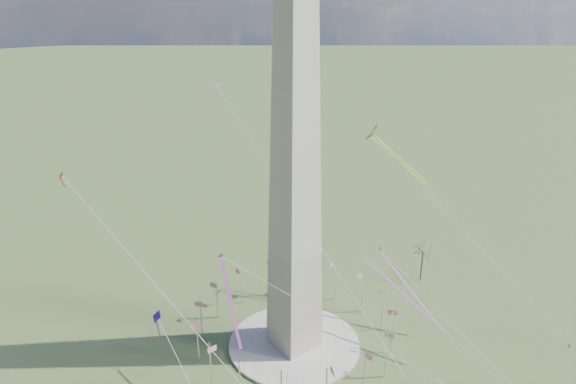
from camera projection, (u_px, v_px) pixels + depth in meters
ground at (294, 345)px, 141.39m from camera, size 2000.00×2000.00×0.00m
plaza at (294, 344)px, 141.25m from camera, size 36.00×36.00×0.80m
washington_monument at (295, 181)px, 124.26m from camera, size 15.56×15.56×100.00m
flagpole_ring at (294, 323)px, 138.79m from camera, size 54.40×54.40×13.00m
tree_near at (423, 250)px, 170.23m from camera, size 8.80×8.80×15.40m
person_east at (569, 345)px, 140.02m from camera, size 0.57×0.40×1.48m
kite_delta_black at (376, 136)px, 150.99m from camera, size 11.75×19.55×16.08m
kite_diamond_purple at (157, 320)px, 121.22m from camera, size 1.95×2.97×8.98m
kite_streamer_left at (401, 276)px, 137.89m from camera, size 2.13×22.71×15.60m
kite_streamer_mid at (228, 288)px, 118.01m from camera, size 7.94×18.98×13.58m
kite_streamer_right at (386, 278)px, 147.05m from camera, size 8.29×20.73×14.78m
kite_small_red at (62, 177)px, 119.28m from camera, size 1.40×2.01×4.20m
kite_small_white at (217, 87)px, 157.37m from camera, size 1.50×1.69×4.62m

